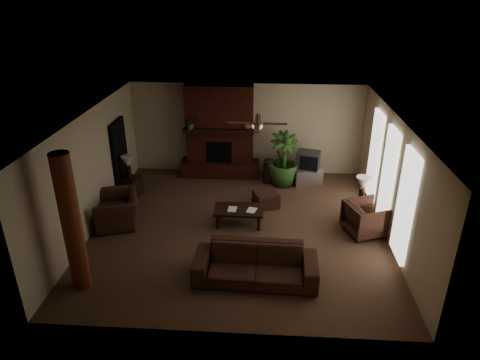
# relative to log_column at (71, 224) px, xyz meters

# --- Properties ---
(room_shell) EXTENTS (7.00, 7.00, 7.00)m
(room_shell) POSITION_rel_log_column_xyz_m (2.95, 2.40, 0.00)
(room_shell) COLOR brown
(room_shell) RESTS_ON ground
(fireplace) EXTENTS (2.40, 0.70, 2.80)m
(fireplace) POSITION_rel_log_column_xyz_m (2.15, 5.62, -0.24)
(fireplace) COLOR #4E1D14
(fireplace) RESTS_ON ground
(windows) EXTENTS (0.08, 3.65, 2.35)m
(windows) POSITION_rel_log_column_xyz_m (6.40, 2.60, -0.05)
(windows) COLOR white
(windows) RESTS_ON ground
(log_column) EXTENTS (0.36, 0.36, 2.80)m
(log_column) POSITION_rel_log_column_xyz_m (0.00, 0.00, 0.00)
(log_column) COLOR brown
(log_column) RESTS_ON ground
(doorway) EXTENTS (0.10, 1.00, 2.10)m
(doorway) POSITION_rel_log_column_xyz_m (-0.49, 4.20, -0.35)
(doorway) COLOR black
(doorway) RESTS_ON ground
(ceiling_fan) EXTENTS (1.35, 1.35, 0.37)m
(ceiling_fan) POSITION_rel_log_column_xyz_m (3.35, 2.70, 1.13)
(ceiling_fan) COLOR #312015
(ceiling_fan) RESTS_ON ceiling
(sofa) EXTENTS (2.49, 0.81, 0.96)m
(sofa) POSITION_rel_log_column_xyz_m (3.42, 0.41, -0.92)
(sofa) COLOR #40261B
(sofa) RESTS_ON ground
(armchair_left) EXTENTS (1.13, 1.38, 1.04)m
(armchair_left) POSITION_rel_log_column_xyz_m (-0.07, 2.40, -0.88)
(armchair_left) COLOR #40261B
(armchair_left) RESTS_ON ground
(armchair_right) EXTENTS (1.06, 1.09, 0.89)m
(armchair_right) POSITION_rel_log_column_xyz_m (5.96, 2.33, -0.96)
(armchair_right) COLOR #40261B
(armchair_right) RESTS_ON ground
(coffee_table) EXTENTS (1.20, 0.70, 0.43)m
(coffee_table) POSITION_rel_log_column_xyz_m (2.93, 2.57, -1.03)
(coffee_table) COLOR black
(coffee_table) RESTS_ON ground
(ottoman) EXTENTS (0.77, 0.77, 0.40)m
(ottoman) POSITION_rel_log_column_xyz_m (3.60, 3.58, -1.20)
(ottoman) COLOR #40261B
(ottoman) RESTS_ON ground
(tv_stand) EXTENTS (0.96, 0.74, 0.50)m
(tv_stand) POSITION_rel_log_column_xyz_m (4.79, 5.11, -1.15)
(tv_stand) COLOR #B1B1B4
(tv_stand) RESTS_ON ground
(tv) EXTENTS (0.76, 0.68, 0.52)m
(tv) POSITION_rel_log_column_xyz_m (4.79, 5.06, -0.64)
(tv) COLOR #323335
(tv) RESTS_ON tv_stand
(floor_vase) EXTENTS (0.34, 0.34, 0.77)m
(floor_vase) POSITION_rel_log_column_xyz_m (3.66, 5.12, -0.97)
(floor_vase) COLOR black
(floor_vase) RESTS_ON ground
(floor_plant) EXTENTS (1.40, 1.80, 0.89)m
(floor_plant) POSITION_rel_log_column_xyz_m (4.08, 4.99, -0.95)
(floor_plant) COLOR #2F5220
(floor_plant) RESTS_ON ground
(side_table_left) EXTENTS (0.62, 0.62, 0.55)m
(side_table_left) POSITION_rel_log_column_xyz_m (-0.20, 3.96, -1.12)
(side_table_left) COLOR black
(side_table_left) RESTS_ON ground
(lamp_left) EXTENTS (0.36, 0.36, 0.65)m
(lamp_left) POSITION_rel_log_column_xyz_m (-0.20, 3.93, -0.40)
(lamp_left) COLOR #312015
(lamp_left) RESTS_ON side_table_left
(side_table_right) EXTENTS (0.50, 0.50, 0.55)m
(side_table_right) POSITION_rel_log_column_xyz_m (5.94, 2.91, -1.12)
(side_table_right) COLOR black
(side_table_right) RESTS_ON ground
(lamp_right) EXTENTS (0.42, 0.42, 0.65)m
(lamp_right) POSITION_rel_log_column_xyz_m (5.94, 2.95, -0.40)
(lamp_right) COLOR #312015
(lamp_right) RESTS_ON side_table_right
(mantel_plant) EXTENTS (0.46, 0.49, 0.33)m
(mantel_plant) POSITION_rel_log_column_xyz_m (1.34, 5.32, 0.32)
(mantel_plant) COLOR #2F5220
(mantel_plant) RESTS_ON fireplace
(mantel_vase) EXTENTS (0.28, 0.29, 0.22)m
(mantel_vase) POSITION_rel_log_column_xyz_m (3.00, 5.43, 0.27)
(mantel_vase) COLOR brown
(mantel_vase) RESTS_ON fireplace
(book_a) EXTENTS (0.22, 0.05, 0.29)m
(book_a) POSITION_rel_log_column_xyz_m (2.67, 2.51, -0.83)
(book_a) COLOR #999999
(book_a) RESTS_ON coffee_table
(book_b) EXTENTS (0.21, 0.08, 0.29)m
(book_b) POSITION_rel_log_column_xyz_m (3.15, 2.51, -0.82)
(book_b) COLOR #999999
(book_b) RESTS_ON coffee_table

